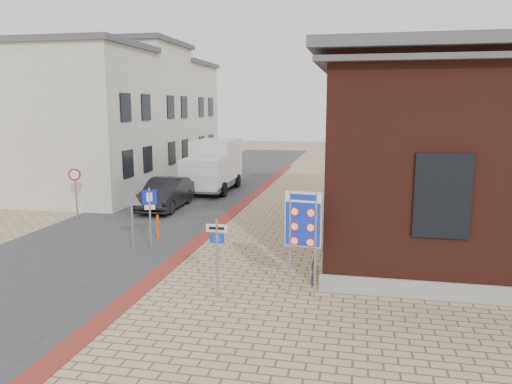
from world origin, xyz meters
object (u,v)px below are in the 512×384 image
Objects in this scene: essen_sign at (217,247)px; parking_sign at (150,209)px; border_sign at (303,222)px; bollard at (158,228)px; box_truck at (213,165)px; sedan at (166,194)px.

parking_sign is at bearing 131.83° from essen_sign.
border_sign reaches higher than bollard.
box_truck is 5.81× the size of bollard.
essen_sign is at bearing -64.16° from sedan.
box_truck is (0.78, 5.65, 0.79)m from sedan.
essen_sign reaches higher than sedan.
box_truck is 2.56× the size of parking_sign.
sedan is 7.40m from parking_sign.
bollard is (1.96, -5.67, -0.27)m from sedan.
box_truck is 11.43m from bollard.
parking_sign reaches higher than sedan.
border_sign is at bearing 10.86° from essen_sign.
box_truck is at bearing 95.94° from bollard.
border_sign is 1.27× the size of parking_sign.
box_truck is at bearing 105.09° from essen_sign.
bollard is at bearing 78.00° from parking_sign.
border_sign is at bearing -36.87° from bollard.
box_truck is at bearing 79.63° from sedan.
bollard is at bearing -73.42° from sedan.
border_sign is 7.66m from bollard.
essen_sign is 5.06m from parking_sign.
box_truck is 2.02× the size of border_sign.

